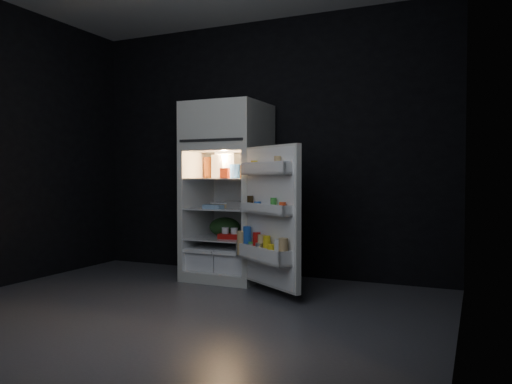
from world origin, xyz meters
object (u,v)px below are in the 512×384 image
at_px(egg_carton, 237,205).
at_px(refrigerator, 229,185).
at_px(fridge_door, 269,219).
at_px(yogurt_tray, 231,236).
at_px(milk_jug, 223,166).

bearing_deg(egg_carton, refrigerator, 171.95).
bearing_deg(fridge_door, refrigerator, 139.69).
bearing_deg(egg_carton, yogurt_tray, -103.26).
xyz_separation_m(milk_jug, egg_carton, (0.21, -0.09, -0.38)).
height_order(milk_jug, yogurt_tray, milk_jug).
distance_m(fridge_door, milk_jug, 1.07).
bearing_deg(fridge_door, egg_carton, 137.88).
height_order(refrigerator, fridge_door, refrigerator).
bearing_deg(milk_jug, egg_carton, -5.93).
distance_m(refrigerator, fridge_door, 0.95).
bearing_deg(yogurt_tray, milk_jug, 129.77).
bearing_deg(yogurt_tray, fridge_door, -45.38).
distance_m(fridge_door, yogurt_tray, 0.78).
distance_m(refrigerator, yogurt_tray, 0.53).
bearing_deg(refrigerator, egg_carton, -31.88).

